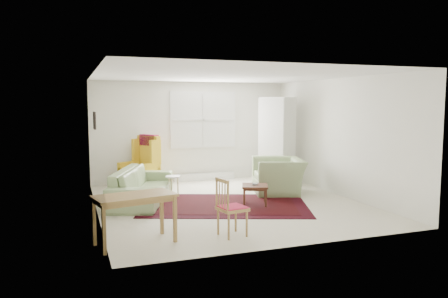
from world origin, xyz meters
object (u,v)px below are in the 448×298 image
object	(u,v)px
coffee_table	(255,195)
desk_chair	(232,207)
armchair	(278,172)
sofa	(142,179)
stool	(173,185)
desk	(135,219)
cabinet	(277,140)
wingback_chair	(139,162)

from	to	relation	value
coffee_table	desk_chair	world-z (taller)	desk_chair
armchair	desk_chair	world-z (taller)	armchair
sofa	armchair	distance (m)	2.96
coffee_table	stool	bearing A→B (deg)	131.90
armchair	desk	distance (m)	4.26
sofa	stool	bearing A→B (deg)	-38.28
coffee_table	desk_chair	distance (m)	2.04
armchair	desk_chair	bearing A→B (deg)	-22.52
stool	desk	xyz separation A→B (m)	(-1.23, -3.02, 0.14)
armchair	cabinet	world-z (taller)	cabinet
stool	desk	world-z (taller)	desk
sofa	coffee_table	distance (m)	2.26
armchair	cabinet	distance (m)	1.39
sofa	armchair	size ratio (longest dim) A/B	1.94
coffee_table	cabinet	xyz separation A→B (m)	(1.47, 2.03, 0.86)
armchair	wingback_chair	distance (m)	3.23
desk_chair	armchair	bearing A→B (deg)	-49.08
armchair	stool	xyz separation A→B (m)	(-2.24, 0.55, -0.25)
wingback_chair	cabinet	xyz separation A→B (m)	(3.32, -0.47, 0.44)
cabinet	desk_chair	world-z (taller)	cabinet
sofa	wingback_chair	bearing A→B (deg)	15.24
stool	wingback_chair	bearing A→B (deg)	117.90
coffee_table	sofa	bearing A→B (deg)	153.14
coffee_table	stool	distance (m)	1.93
armchair	stool	distance (m)	2.32
stool	cabinet	size ratio (longest dim) A/B	0.20
sofa	wingback_chair	world-z (taller)	wingback_chair
wingback_chair	cabinet	bearing A→B (deg)	50.04
desk	desk_chair	bearing A→B (deg)	-4.37
stool	desk	size ratio (longest dim) A/B	0.38
wingback_chair	desk	bearing A→B (deg)	-41.25
sofa	cabinet	world-z (taller)	cabinet
sofa	stool	world-z (taller)	sofa
coffee_table	cabinet	size ratio (longest dim) A/B	0.23
stool	desk_chair	world-z (taller)	desk_chair
coffee_table	cabinet	world-z (taller)	cabinet
armchair	coffee_table	bearing A→B (deg)	-30.97
sofa	desk	xyz separation A→B (m)	(-0.51, -2.60, -0.11)
sofa	stool	size ratio (longest dim) A/B	5.40
desk	cabinet	bearing A→B (deg)	42.20
armchair	stool	size ratio (longest dim) A/B	2.79
armchair	wingback_chair	xyz separation A→B (m)	(-2.80, 1.61, 0.16)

